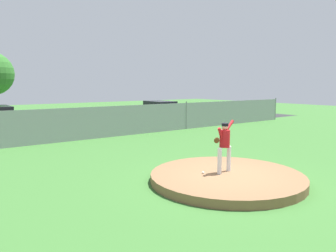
{
  "coord_description": "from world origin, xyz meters",
  "views": [
    {
      "loc": [
        -7.26,
        -6.67,
        2.99
      ],
      "look_at": [
        0.3,
        3.46,
        1.37
      ],
      "focal_mm": 34.24,
      "sensor_mm": 36.0,
      "label": 1
    }
  ],
  "objects_px": {
    "pitcher_youth": "(224,142)",
    "traffic_cone_orange": "(89,120)",
    "parked_car_white": "(160,112)",
    "baseball": "(203,173)"
  },
  "relations": [
    {
      "from": "parked_car_white",
      "to": "traffic_cone_orange",
      "type": "height_order",
      "value": "parked_car_white"
    },
    {
      "from": "pitcher_youth",
      "to": "traffic_cone_orange",
      "type": "xyz_separation_m",
      "value": [
        2.65,
        16.81,
        -0.97
      ]
    },
    {
      "from": "baseball",
      "to": "parked_car_white",
      "type": "xyz_separation_m",
      "value": [
        8.4,
        14.18,
        0.52
      ]
    },
    {
      "from": "pitcher_youth",
      "to": "traffic_cone_orange",
      "type": "bearing_deg",
      "value": 81.03
    },
    {
      "from": "baseball",
      "to": "parked_car_white",
      "type": "bearing_deg",
      "value": 59.37
    },
    {
      "from": "parked_car_white",
      "to": "pitcher_youth",
      "type": "bearing_deg",
      "value": -118.27
    },
    {
      "from": "baseball",
      "to": "pitcher_youth",
      "type": "bearing_deg",
      "value": -24.21
    },
    {
      "from": "pitcher_youth",
      "to": "parked_car_white",
      "type": "bearing_deg",
      "value": 61.73
    },
    {
      "from": "baseball",
      "to": "traffic_cone_orange",
      "type": "bearing_deg",
      "value": 78.8
    },
    {
      "from": "pitcher_youth",
      "to": "parked_car_white",
      "type": "distance_m",
      "value": 16.43
    }
  ]
}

